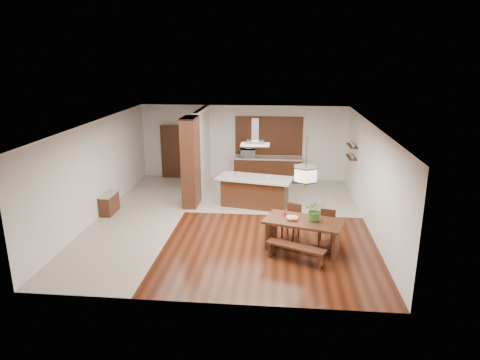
# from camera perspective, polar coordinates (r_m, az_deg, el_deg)

# --- Properties ---
(room_shell) EXTENTS (9.00, 9.04, 2.92)m
(room_shell) POSITION_cam_1_polar(r_m,az_deg,el_deg) (12.28, -1.40, 3.67)
(room_shell) COLOR black
(room_shell) RESTS_ON ground
(tile_hallway) EXTENTS (2.50, 9.00, 0.01)m
(tile_hallway) POSITION_cam_1_polar(r_m,az_deg,el_deg) (13.47, -13.07, -4.74)
(tile_hallway) COLOR #BCAC9C
(tile_hallway) RESTS_ON ground
(tile_kitchen) EXTENTS (5.50, 4.00, 0.01)m
(tile_kitchen) POSITION_cam_1_polar(r_m,az_deg,el_deg) (15.16, 4.47, -1.96)
(tile_kitchen) COLOR #BCAC9C
(tile_kitchen) RESTS_ON ground
(soffit_band) EXTENTS (8.00, 9.00, 0.02)m
(soffit_band) POSITION_cam_1_polar(r_m,az_deg,el_deg) (12.13, -1.42, 7.47)
(soffit_band) COLOR #3E200F
(soffit_band) RESTS_ON room_shell
(partition_pier) EXTENTS (0.45, 1.00, 2.90)m
(partition_pier) POSITION_cam_1_polar(r_m,az_deg,el_deg) (13.80, -6.58, 2.38)
(partition_pier) COLOR black
(partition_pier) RESTS_ON ground
(partition_stub) EXTENTS (0.18, 2.40, 2.90)m
(partition_stub) POSITION_cam_1_polar(r_m,az_deg,el_deg) (15.81, -5.03, 4.22)
(partition_stub) COLOR silver
(partition_stub) RESTS_ON ground
(hallway_console) EXTENTS (0.37, 0.88, 0.63)m
(hallway_console) POSITION_cam_1_polar(r_m,az_deg,el_deg) (13.91, -17.05, -3.02)
(hallway_console) COLOR black
(hallway_console) RESTS_ON ground
(hallway_doorway) EXTENTS (1.10, 0.20, 2.10)m
(hallway_doorway) POSITION_cam_1_polar(r_m,az_deg,el_deg) (17.21, -8.61, 3.74)
(hallway_doorway) COLOR black
(hallway_doorway) RESTS_ON ground
(rear_counter) EXTENTS (2.60, 0.62, 0.95)m
(rear_counter) POSITION_cam_1_polar(r_m,az_deg,el_deg) (16.66, 3.76, 1.44)
(rear_counter) COLOR black
(rear_counter) RESTS_ON ground
(kitchen_window) EXTENTS (2.60, 0.08, 1.50)m
(kitchen_window) POSITION_cam_1_polar(r_m,az_deg,el_deg) (16.64, 3.87, 5.91)
(kitchen_window) COLOR brown
(kitchen_window) RESTS_ON room_shell
(shelf_lower) EXTENTS (0.26, 0.90, 0.04)m
(shelf_lower) POSITION_cam_1_polar(r_m,az_deg,el_deg) (15.08, 14.61, 2.96)
(shelf_lower) COLOR black
(shelf_lower) RESTS_ON room_shell
(shelf_upper) EXTENTS (0.26, 0.90, 0.04)m
(shelf_upper) POSITION_cam_1_polar(r_m,az_deg,el_deg) (15.00, 14.72, 4.45)
(shelf_upper) COLOR black
(shelf_upper) RESTS_ON room_shell
(dining_table) EXTENTS (2.11, 1.47, 0.80)m
(dining_table) POSITION_cam_1_polar(r_m,az_deg,el_deg) (10.89, 8.41, -6.35)
(dining_table) COLOR black
(dining_table) RESTS_ON ground
(dining_bench) EXTENTS (1.44, 0.88, 0.40)m
(dining_bench) POSITION_cam_1_polar(r_m,az_deg,el_deg) (10.44, 7.39, -9.67)
(dining_bench) COLOR black
(dining_bench) RESTS_ON ground
(dining_chair_left) EXTENTS (0.56, 0.56, 0.93)m
(dining_chair_left) POSITION_cam_1_polar(r_m,az_deg,el_deg) (11.57, 6.79, -5.53)
(dining_chair_left) COLOR black
(dining_chair_left) RESTS_ON ground
(dining_chair_right) EXTENTS (0.47, 0.47, 0.89)m
(dining_chair_right) POSITION_cam_1_polar(r_m,az_deg,el_deg) (11.39, 11.45, -6.24)
(dining_chair_right) COLOR black
(dining_chair_right) RESTS_ON ground
(pendant_lantern) EXTENTS (0.64, 0.64, 1.31)m
(pendant_lantern) POSITION_cam_1_polar(r_m,az_deg,el_deg) (10.37, 8.79, 2.14)
(pendant_lantern) COLOR beige
(pendant_lantern) RESTS_ON room_shell
(foliage_plant) EXTENTS (0.52, 0.46, 0.54)m
(foliage_plant) POSITION_cam_1_polar(r_m,az_deg,el_deg) (10.74, 10.02, -4.00)
(foliage_plant) COLOR #376B23
(foliage_plant) RESTS_ON dining_table
(fruit_bowl) EXTENTS (0.30, 0.30, 0.07)m
(fruit_bowl) POSITION_cam_1_polar(r_m,az_deg,el_deg) (10.80, 6.95, -5.10)
(fruit_bowl) COLOR beige
(fruit_bowl) RESTS_ON dining_table
(napkin_cone) EXTENTS (0.15, 0.15, 0.20)m
(napkin_cone) POSITION_cam_1_polar(r_m,az_deg,el_deg) (11.03, 5.99, -4.23)
(napkin_cone) COLOR #A90C25
(napkin_cone) RESTS_ON dining_table
(gold_ornament) EXTENTS (0.08, 0.08, 0.10)m
(gold_ornament) POSITION_cam_1_polar(r_m,az_deg,el_deg) (10.64, 11.25, -5.54)
(gold_ornament) COLOR gold
(gold_ornament) RESTS_ON dining_table
(kitchen_island) EXTENTS (2.55, 1.50, 0.99)m
(kitchen_island) POSITION_cam_1_polar(r_m,az_deg,el_deg) (13.84, 1.98, -1.54)
(kitchen_island) COLOR black
(kitchen_island) RESTS_ON ground
(range_hood) EXTENTS (0.90, 0.55, 0.87)m
(range_hood) POSITION_cam_1_polar(r_m,az_deg,el_deg) (13.38, 2.06, 6.48)
(range_hood) COLOR silver
(range_hood) RESTS_ON room_shell
(island_cup) EXTENTS (0.15, 0.15, 0.09)m
(island_cup) POSITION_cam_1_polar(r_m,az_deg,el_deg) (13.55, 3.69, 0.38)
(island_cup) COLOR silver
(island_cup) RESTS_ON kitchen_island
(microwave) EXTENTS (0.59, 0.42, 0.31)m
(microwave) POSITION_cam_1_polar(r_m,az_deg,el_deg) (16.52, 1.06, 3.60)
(microwave) COLOR #B0B1B7
(microwave) RESTS_ON rear_counter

